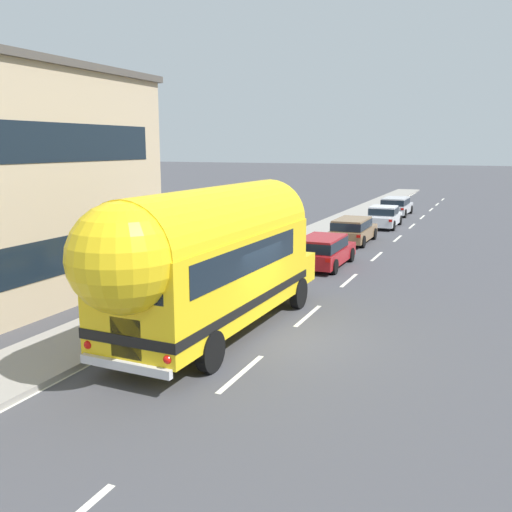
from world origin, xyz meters
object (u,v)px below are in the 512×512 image
painted_bus (207,256)px  car_fourth (396,205)px  car_third (384,216)px  car_second (353,229)px  car_lead (323,250)px

painted_bus → car_fourth: painted_bus is taller
car_third → painted_bus: bearing=-90.4°
car_third → car_fourth: same height
painted_bus → car_third: bearing=89.6°
car_third → car_fourth: bearing=93.1°
painted_bus → car_third: painted_bus is taller
painted_bus → car_fourth: bearing=90.4°
painted_bus → car_second: size_ratio=2.39×
painted_bus → car_second: (-0.18, 16.86, -1.52)m
car_second → car_fourth: (-0.02, 13.61, 0.00)m
car_lead → car_third: bearing=89.9°
painted_bus → car_third: 23.78m
car_second → car_fourth: same height
car_second → car_third: bearing=87.1°
car_third → car_lead: bearing=-90.1°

